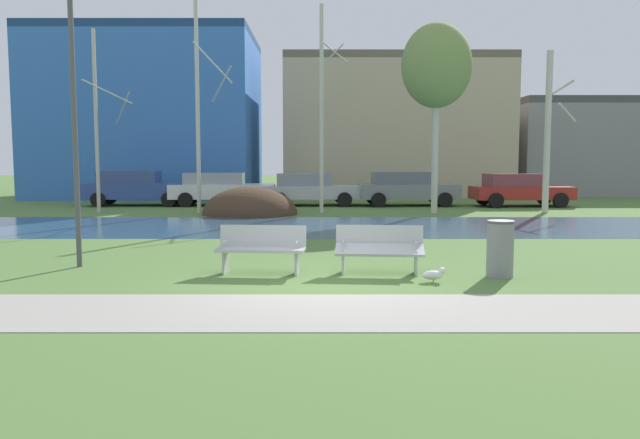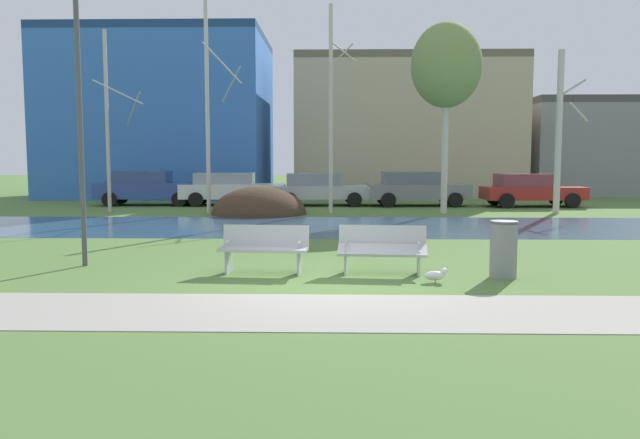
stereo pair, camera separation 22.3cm
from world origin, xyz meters
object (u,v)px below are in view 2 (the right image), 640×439
Objects in this scene: trash_bin at (504,248)px; parked_suv_fifth_red at (530,189)px; bench_right at (382,248)px; parked_wagon_fourth_grey at (416,188)px; parked_hatch_third_silver at (319,188)px; streetlamp at (78,77)px; seagull at (436,275)px; parked_sedan_second_white at (231,188)px; bench_left at (264,248)px; parked_van_nearest_blue at (147,187)px.

parked_suv_fifth_red is (5.56, 16.70, 0.24)m from trash_bin.
bench_right is 17.00m from parked_wagon_fourth_grey.
parked_hatch_third_silver reaches higher than bench_right.
streetlamp reaches higher than parked_wagon_fourth_grey.
parked_sedan_second_white reaches higher than seagull.
bench_right is at bearing 0.00° from bench_left.
bench_right is (2.15, 0.00, 0.00)m from bench_left.
parked_wagon_fourth_grey is (4.31, -0.08, 0.03)m from parked_hatch_third_silver.
seagull is at bearing -60.05° from parked_van_nearest_blue.
trash_bin is at bearing 21.04° from seagull.
parked_sedan_second_white is at bearing 101.32° from bench_left.
parked_hatch_third_silver is at bearing 176.90° from parked_suv_fifth_red.
streetlamp is at bearing -77.51° from parked_van_nearest_blue.
parked_hatch_third_silver is at bearing 75.45° from streetlamp.
trash_bin is at bearing -92.16° from parked_wagon_fourth_grey.
parked_van_nearest_blue is 16.97m from parked_suv_fifth_red.
seagull is at bearing -15.44° from bench_left.
parked_wagon_fourth_grey is 1.03× the size of parked_suv_fifth_red.
parked_sedan_second_white is at bearing 113.88° from trash_bin.
trash_bin is at bearing -7.78° from streetlamp.
seagull is 17.86m from parked_hatch_third_silver.
parked_van_nearest_blue is at bearing 118.99° from bench_right.
bench_left is 3.82× the size of seagull.
parked_hatch_third_silver is (-2.41, 17.68, 0.63)m from seagull.
trash_bin is (4.25, -0.35, 0.05)m from bench_left.
parked_suv_fifth_red is (13.41, 15.63, -2.88)m from streetlamp.
parked_suv_fifth_red is at bearing -2.26° from parked_sedan_second_white.
parked_hatch_third_silver is at bearing 95.30° from bench_right.
streetlamp reaches higher than parked_sedan_second_white.
bench_left is 16.87m from parked_hatch_third_silver.
streetlamp is 1.22× the size of parked_wagon_fourth_grey.
parked_van_nearest_blue reaches higher than trash_bin.
bench_left is 4.85m from streetlamp.
parked_van_nearest_blue is (-7.16, 16.81, 0.34)m from bench_left.
trash_bin is 0.22× the size of parked_van_nearest_blue.
parked_van_nearest_blue is 0.99× the size of parked_sedan_second_white.
bench_right is 0.30× the size of streetlamp.
streetlamp is at bearing -104.55° from parked_hatch_third_silver.
parked_sedan_second_white is at bearing 109.81° from seagull.
parked_sedan_second_white is 13.19m from parked_suv_fifth_red.
streetlamp reaches higher than seagull.
parked_suv_fifth_red is at bearing 68.40° from seagull.
seagull is at bearing -111.60° from parked_suv_fifth_red.
parked_sedan_second_white reaches higher than trash_bin.
bench_right is 0.37× the size of parked_wagon_fourth_grey.
seagull is at bearing -44.29° from bench_right.
streetlamp reaches higher than bench_left.
parked_sedan_second_white is (-6.38, 17.70, 0.65)m from seagull.
bench_right is at bearing 170.58° from trash_bin.
bench_left is 1.00× the size of bench_right.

